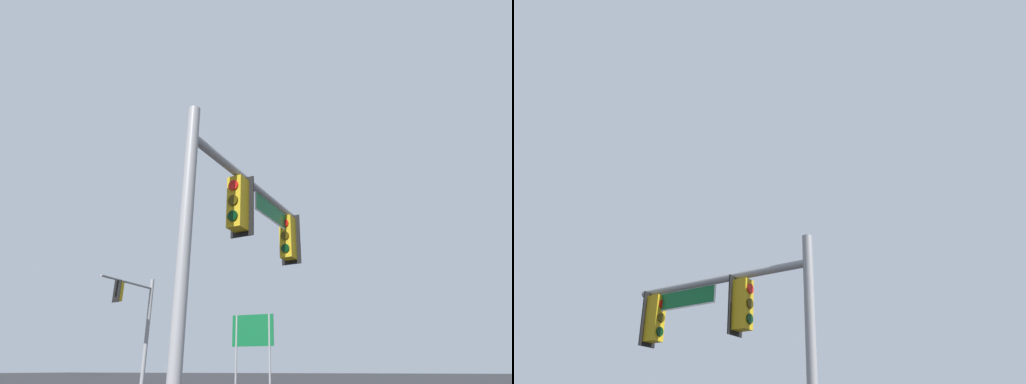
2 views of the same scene
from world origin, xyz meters
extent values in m
cylinder|color=gray|center=(-5.33, -5.06, 2.97)|extent=(0.21, 0.21, 5.93)
cylinder|color=gray|center=(-2.99, -5.30, 5.33)|extent=(4.69, 0.65, 0.17)
cube|color=black|center=(-3.50, -5.25, 4.66)|extent=(0.08, 0.52, 1.30)
cube|color=#B79314|center=(-3.69, -5.23, 4.66)|extent=(0.39, 0.36, 1.10)
cylinder|color=#B79314|center=(-3.69, -5.23, 5.27)|extent=(0.04, 0.04, 0.12)
cylinder|color=red|center=(-3.89, -5.21, 4.99)|extent=(0.05, 0.22, 0.22)
cylinder|color=#392D05|center=(-3.89, -5.21, 4.66)|extent=(0.05, 0.22, 0.22)
cylinder|color=black|center=(-3.89, -5.21, 4.33)|extent=(0.05, 0.22, 0.22)
cube|color=black|center=(-0.93, -5.51, 4.66)|extent=(0.08, 0.52, 1.30)
cube|color=#B79314|center=(-1.12, -5.49, 4.66)|extent=(0.39, 0.36, 1.10)
cylinder|color=#B79314|center=(-1.12, -5.49, 5.27)|extent=(0.04, 0.04, 0.12)
cylinder|color=red|center=(-1.32, -5.47, 4.99)|extent=(0.05, 0.22, 0.22)
cylinder|color=#392D05|center=(-1.32, -5.47, 4.66)|extent=(0.05, 0.22, 0.22)
cylinder|color=black|center=(-1.32, -5.47, 4.33)|extent=(0.05, 0.22, 0.22)
cube|color=#0F602D|center=(-1.88, -5.41, 5.04)|extent=(2.05, 0.25, 0.39)
cube|color=white|center=(-1.88, -5.41, 5.04)|extent=(2.11, 0.24, 0.45)
camera|label=1|loc=(-10.54, -8.31, 1.57)|focal=28.00mm
camera|label=2|loc=(-8.95, 4.30, 1.91)|focal=35.00mm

